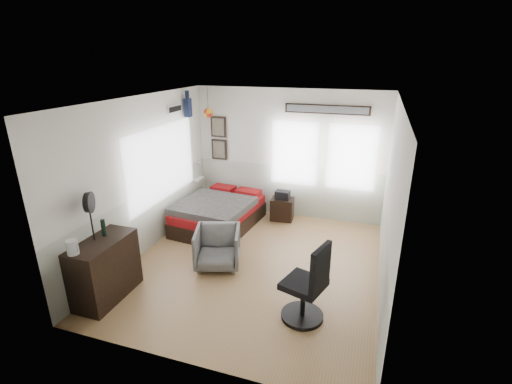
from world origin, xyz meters
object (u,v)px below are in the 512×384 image
task_chair (308,290)px  dresser (105,269)px  bed (219,213)px  nightstand (282,209)px  armchair (218,247)px

task_chair → dresser: bearing=-154.6°
bed → task_chair: task_chair is taller
nightstand → task_chair: task_chair is taller
armchair → nightstand: (0.55, 2.14, -0.10)m
dresser → nightstand: size_ratio=2.15×
task_chair → armchair: bearing=169.4°
dresser → task_chair: bearing=7.9°
bed → nightstand: bearing=39.7°
armchair → task_chair: bearing=-45.6°
dresser → task_chair: (2.83, 0.39, 0.01)m
dresser → armchair: dresser is taller
dresser → armchair: 1.74m
bed → task_chair: 3.20m
dresser → nightstand: (1.72, 3.42, -0.22)m
dresser → armchair: bearing=47.5°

